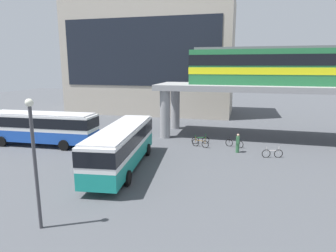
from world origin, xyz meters
name	(u,v)px	position (x,y,z in m)	size (l,w,h in m)	color
ground_plane	(155,141)	(0.00, 10.00, 0.00)	(120.00, 120.00, 0.00)	#47494F
station_building	(151,59)	(-6.49, 29.06, 8.76)	(26.58, 10.76, 17.52)	#B2A899
elevated_platform	(311,93)	(15.25, 14.30, 4.93)	(31.80, 6.47, 5.71)	gray
train	(313,66)	(15.21, 14.30, 7.68)	(24.70, 2.96, 3.84)	#26723F
bus_main	(122,143)	(-0.05, 1.62, 1.99)	(3.83, 11.26, 3.22)	teal
bus_secondary	(41,125)	(-10.34, 5.85, 1.99)	(11.15, 3.14, 3.22)	#1E4CB2
bicycle_silver	(272,153)	(11.23, 7.27, 0.36)	(1.75, 0.50, 1.04)	black
bicycle_green	(200,140)	(4.66, 10.27, 0.36)	(1.71, 0.66, 1.04)	black
bicycle_brown	(200,143)	(4.82, 9.06, 0.36)	(1.71, 0.66, 1.04)	black
bicycle_black	(234,143)	(8.00, 9.82, 0.36)	(1.71, 0.63, 1.04)	black
pedestrian_near_building	(131,129)	(-3.35, 11.85, 0.77)	(0.47, 0.41, 1.64)	navy
pedestrian_by_bike_rack	(238,144)	(8.32, 8.08, 0.81)	(0.32, 0.43, 1.72)	#33663F
lamp_post	(34,154)	(-0.56, -7.14, 3.70)	(0.36, 0.36, 6.26)	#3F3F44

